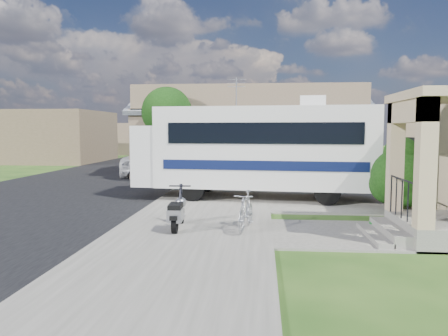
# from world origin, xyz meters

# --- Properties ---
(ground) EXTENTS (120.00, 120.00, 0.00)m
(ground) POSITION_xyz_m (0.00, 0.00, 0.00)
(ground) COLOR #1B4011
(street_slab) EXTENTS (9.00, 80.00, 0.02)m
(street_slab) POSITION_xyz_m (-7.50, 10.00, 0.01)
(street_slab) COLOR black
(street_slab) RESTS_ON ground
(sidewalk_slab) EXTENTS (4.00, 80.00, 0.06)m
(sidewalk_slab) POSITION_xyz_m (-1.00, 10.00, 0.03)
(sidewalk_slab) COLOR #626058
(sidewalk_slab) RESTS_ON ground
(driveway_slab) EXTENTS (7.00, 6.00, 0.05)m
(driveway_slab) POSITION_xyz_m (1.50, 4.50, 0.03)
(driveway_slab) COLOR #626058
(driveway_slab) RESTS_ON ground
(walk_slab) EXTENTS (4.00, 3.00, 0.05)m
(walk_slab) POSITION_xyz_m (3.00, -1.00, 0.03)
(walk_slab) COLOR #626058
(walk_slab) RESTS_ON ground
(warehouse) EXTENTS (12.50, 8.40, 5.04)m
(warehouse) POSITION_xyz_m (0.00, 13.97, 1.99)
(warehouse) COLOR brown
(warehouse) RESTS_ON ground
(distant_bldg_far) EXTENTS (10.00, 8.00, 4.00)m
(distant_bldg_far) POSITION_xyz_m (-17.00, 22.00, 2.00)
(distant_bldg_far) COLOR brown
(distant_bldg_far) RESTS_ON ground
(distant_bldg_near) EXTENTS (8.00, 7.00, 3.20)m
(distant_bldg_near) POSITION_xyz_m (-15.00, 34.00, 1.60)
(distant_bldg_near) COLOR brown
(distant_bldg_near) RESTS_ON ground
(street_tree_a) EXTENTS (2.44, 2.40, 4.58)m
(street_tree_a) POSITION_xyz_m (-3.70, 9.05, 3.25)
(street_tree_a) COLOR #2F2015
(street_tree_a) RESTS_ON ground
(street_tree_b) EXTENTS (2.44, 2.40, 4.73)m
(street_tree_b) POSITION_xyz_m (-3.70, 19.05, 3.39)
(street_tree_b) COLOR #2F2015
(street_tree_b) RESTS_ON ground
(street_tree_c) EXTENTS (2.44, 2.40, 4.42)m
(street_tree_c) POSITION_xyz_m (-3.70, 28.05, 3.10)
(street_tree_c) COLOR #2F2015
(street_tree_c) RESTS_ON ground
(motorhome) EXTENTS (8.75, 3.45, 4.38)m
(motorhome) POSITION_xyz_m (0.54, 4.40, 1.88)
(motorhome) COLOR silver
(motorhome) RESTS_ON ground
(shrub) EXTENTS (1.91, 1.82, 2.34)m
(shrub) POSITION_xyz_m (4.96, 2.04, 1.20)
(shrub) COLOR #2F2015
(shrub) RESTS_ON ground
(scooter) EXTENTS (0.56, 1.61, 1.06)m
(scooter) POSITION_xyz_m (-1.36, -0.97, 0.47)
(scooter) COLOR black
(scooter) RESTS_ON ground
(bicycle) EXTENTS (0.71, 1.65, 0.96)m
(bicycle) POSITION_xyz_m (0.34, -0.86, 0.48)
(bicycle) COLOR #95969C
(bicycle) RESTS_ON ground
(pickup_truck) EXTENTS (3.32, 5.61, 1.46)m
(pickup_truck) POSITION_xyz_m (-5.77, 12.52, 0.73)
(pickup_truck) COLOR white
(pickup_truck) RESTS_ON ground
(van) EXTENTS (2.38, 5.51, 1.58)m
(van) POSITION_xyz_m (-6.27, 19.45, 0.79)
(van) COLOR white
(van) RESTS_ON ground
(garden_hose) EXTENTS (0.38, 0.38, 0.17)m
(garden_hose) POSITION_xyz_m (3.66, -0.36, 0.09)
(garden_hose) COLOR #13611E
(garden_hose) RESTS_ON ground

